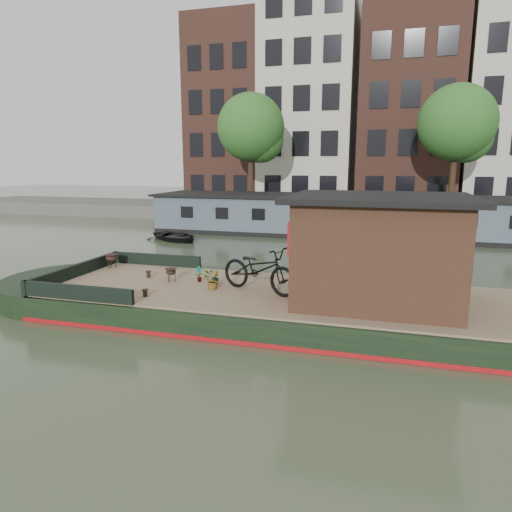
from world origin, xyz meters
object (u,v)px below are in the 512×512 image
(potted_plant_a, at_px, (199,274))
(brazier_front, at_px, (171,275))
(bicycle, at_px, (259,269))
(brazier_rear, at_px, (112,261))
(dinghy, at_px, (176,234))
(cabin, at_px, (377,248))

(potted_plant_a, height_order, brazier_front, potted_plant_a)
(bicycle, distance_m, brazier_rear, 5.20)
(brazier_rear, relative_size, dinghy, 0.13)
(cabin, distance_m, dinghy, 14.14)
(cabin, xyz_separation_m, potted_plant_a, (-4.58, 0.40, -1.02))
(bicycle, height_order, dinghy, bicycle)
(brazier_front, relative_size, dinghy, 0.12)
(bicycle, bearing_deg, dinghy, 56.43)
(cabin, bearing_deg, dinghy, 134.81)
(potted_plant_a, height_order, dinghy, potted_plant_a)
(cabin, xyz_separation_m, brazier_rear, (-7.79, 1.22, -1.02))
(cabin, bearing_deg, brazier_rear, 171.08)
(cabin, bearing_deg, brazier_front, 177.89)
(brazier_rear, xyz_separation_m, dinghy, (-2.12, 8.75, -0.54))
(cabin, distance_m, brazier_rear, 7.95)
(potted_plant_a, distance_m, brazier_front, 0.75)
(bicycle, relative_size, brazier_front, 6.01)
(bicycle, xyz_separation_m, brazier_front, (-2.54, 0.29, -0.39))
(bicycle, xyz_separation_m, dinghy, (-7.14, 10.07, -0.90))
(cabin, relative_size, brazier_rear, 9.56)
(brazier_front, height_order, dinghy, brazier_front)
(potted_plant_a, relative_size, brazier_front, 1.16)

